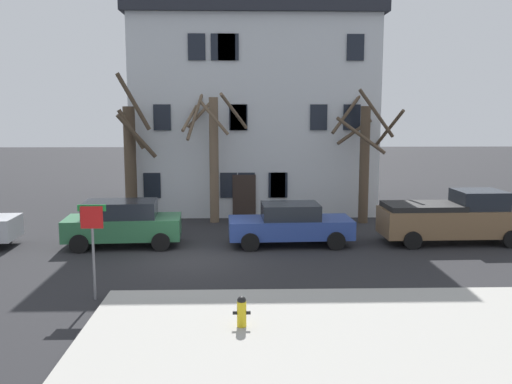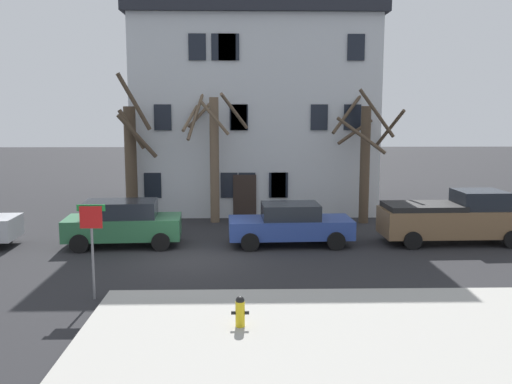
{
  "view_description": "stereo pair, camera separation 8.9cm",
  "coord_description": "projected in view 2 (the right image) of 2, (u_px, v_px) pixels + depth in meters",
  "views": [
    {
      "loc": [
        1.73,
        -18.94,
        5.12
      ],
      "look_at": [
        2.27,
        1.84,
        2.08
      ],
      "focal_mm": 39.15,
      "sensor_mm": 36.0,
      "label": 1
    },
    {
      "loc": [
        1.82,
        -18.94,
        5.12
      ],
      "look_at": [
        2.27,
        1.84,
        2.08
      ],
      "focal_mm": 39.15,
      "sensor_mm": 36.0,
      "label": 2
    }
  ],
  "objects": [
    {
      "name": "fire_hydrant",
      "position": [
        240.0,
        311.0,
        12.98
      ],
      "size": [
        0.42,
        0.22,
        0.73
      ],
      "color": "gold",
      "rests_on": "sidewalk_slab"
    },
    {
      "name": "tree_bare_near",
      "position": [
        131.0,
        159.0,
        25.5
      ],
      "size": [
        1.71,
        1.58,
        6.76
      ],
      "color": "#4C3D2D",
      "rests_on": "ground_plane"
    },
    {
      "name": "pickup_truck_brown",
      "position": [
        455.0,
        218.0,
        21.63
      ],
      "size": [
        5.61,
        2.24,
        2.06
      ],
      "color": "brown",
      "rests_on": "ground_plane"
    },
    {
      "name": "car_green_wagon",
      "position": [
        123.0,
        223.0,
        21.16
      ],
      "size": [
        4.42,
        2.3,
        1.74
      ],
      "color": "#2D6B42",
      "rests_on": "ground_plane"
    },
    {
      "name": "bicycle_leaning",
      "position": [
        98.0,
        219.0,
        24.64
      ],
      "size": [
        1.73,
        0.36,
        1.03
      ],
      "color": "black",
      "rests_on": "ground_plane"
    },
    {
      "name": "tree_bare_mid",
      "position": [
        213.0,
        151.0,
        25.39
      ],
      "size": [
        2.96,
        2.93,
        6.15
      ],
      "color": "brown",
      "rests_on": "ground_plane"
    },
    {
      "name": "tree_bare_far",
      "position": [
        365.0,
        156.0,
        25.26
      ],
      "size": [
        3.13,
        3.05,
        6.11
      ],
      "color": "#4C3D2D",
      "rests_on": "ground_plane"
    },
    {
      "name": "street_sign_pole",
      "position": [
        92.0,
        233.0,
        15.01
      ],
      "size": [
        0.76,
        0.07,
        2.63
      ],
      "color": "slate",
      "rests_on": "ground_plane"
    },
    {
      "name": "building_main",
      "position": [
        254.0,
        95.0,
        30.12
      ],
      "size": [
        12.35,
        8.99,
        11.71
      ],
      "color": "silver",
      "rests_on": "ground_plane"
    },
    {
      "name": "car_blue_sedan",
      "position": [
        290.0,
        224.0,
        21.36
      ],
      "size": [
        4.76,
        2.23,
        1.61
      ],
      "color": "#2D4799",
      "rests_on": "ground_plane"
    },
    {
      "name": "ground_plane",
      "position": [
        192.0,
        259.0,
        19.44
      ],
      "size": [
        120.0,
        120.0,
        0.0
      ],
      "primitive_type": "plane",
      "color": "#262628"
    },
    {
      "name": "sidewalk_slab",
      "position": [
        346.0,
        351.0,
        11.82
      ],
      "size": [
        11.88,
        8.02,
        0.12
      ],
      "primitive_type": "cube",
      "color": "#A8A59E",
      "rests_on": "ground_plane"
    }
  ]
}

